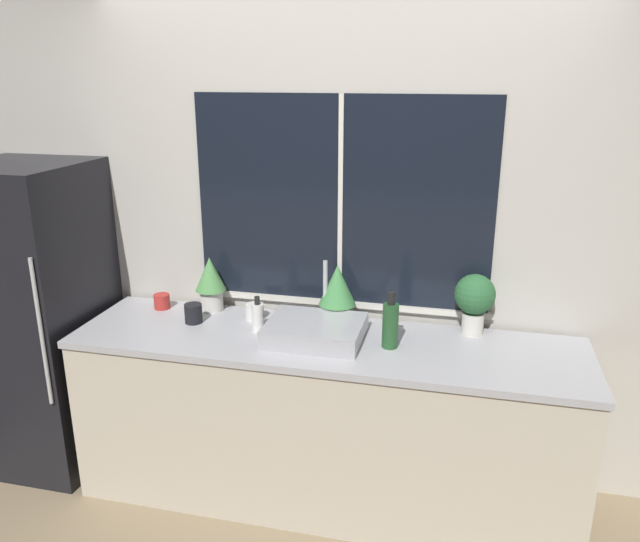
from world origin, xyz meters
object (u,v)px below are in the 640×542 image
(refrigerator, at_px, (39,317))
(mug_black, at_px, (193,313))
(soap_bottle, at_px, (258,317))
(bottle_tall, at_px, (390,324))
(potted_plant_right, at_px, (475,298))
(mug_red, at_px, (162,301))
(potted_plant_left, at_px, (210,281))
(sink, at_px, (315,330))
(mug_white, at_px, (255,312))
(potted_plant_center, at_px, (337,289))

(refrigerator, height_order, mug_black, refrigerator)
(soap_bottle, xyz_separation_m, bottle_tall, (0.67, -0.03, 0.04))
(potted_plant_right, bearing_deg, mug_red, -178.54)
(potted_plant_left, bearing_deg, soap_bottle, -32.61)
(sink, height_order, mug_white, sink)
(mug_red, bearing_deg, sink, -12.34)
(refrigerator, height_order, soap_bottle, refrigerator)
(potted_plant_right, height_order, mug_black, potted_plant_right)
(refrigerator, xyz_separation_m, sink, (1.58, -0.03, 0.09))
(potted_plant_left, height_order, soap_bottle, potted_plant_left)
(mug_black, bearing_deg, mug_white, 22.24)
(potted_plant_left, bearing_deg, refrigerator, -167.02)
(potted_plant_center, bearing_deg, bottle_tall, -39.19)
(sink, xyz_separation_m, bottle_tall, (0.36, -0.01, 0.07))
(sink, bearing_deg, potted_plant_center, 76.86)
(sink, distance_m, potted_plant_center, 0.28)
(potted_plant_center, height_order, potted_plant_right, potted_plant_right)
(soap_bottle, bearing_deg, mug_red, 164.12)
(potted_plant_left, height_order, bottle_tall, potted_plant_left)
(potted_plant_left, bearing_deg, mug_red, -171.25)
(soap_bottle, bearing_deg, sink, -4.87)
(sink, relative_size, soap_bottle, 2.52)
(potted_plant_center, bearing_deg, potted_plant_left, 180.00)
(refrigerator, xyz_separation_m, potted_plant_center, (1.63, 0.22, 0.23))
(potted_plant_center, relative_size, potted_plant_right, 1.00)
(mug_black, bearing_deg, potted_plant_right, 7.65)
(bottle_tall, bearing_deg, potted_plant_center, 140.81)
(soap_bottle, bearing_deg, potted_plant_right, 11.74)
(potted_plant_center, xyz_separation_m, potted_plant_right, (0.69, -0.00, 0.01))
(sink, relative_size, mug_black, 4.62)
(bottle_tall, relative_size, mug_red, 3.19)
(refrigerator, xyz_separation_m, mug_black, (0.91, 0.03, 0.09))
(sink, bearing_deg, soap_bottle, 175.13)
(mug_white, bearing_deg, soap_bottle, -65.18)
(soap_bottle, relative_size, mug_red, 2.12)
(potted_plant_left, height_order, mug_white, potted_plant_left)
(mug_red, bearing_deg, soap_bottle, -15.88)
(refrigerator, relative_size, sink, 3.66)
(sink, distance_m, potted_plant_left, 0.70)
(refrigerator, distance_m, bottle_tall, 1.95)
(potted_plant_left, xyz_separation_m, mug_white, (0.27, -0.07, -0.13))
(soap_bottle, bearing_deg, potted_plant_center, 31.13)
(mug_black, bearing_deg, sink, -4.66)
(mug_red, distance_m, mug_black, 0.29)
(sink, distance_m, mug_black, 0.67)
(potted_plant_right, height_order, mug_white, potted_plant_right)
(refrigerator, bearing_deg, potted_plant_left, 12.98)
(potted_plant_center, relative_size, mug_red, 3.54)
(potted_plant_center, height_order, mug_white, potted_plant_center)
(soap_bottle, distance_m, mug_red, 0.64)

